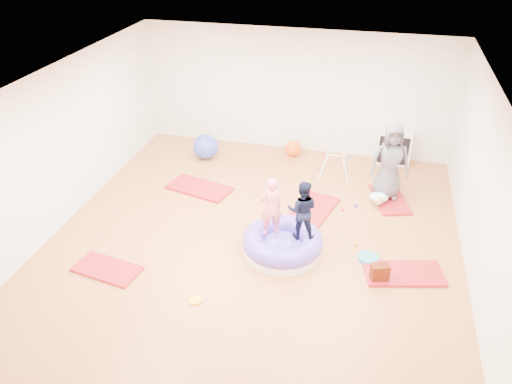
# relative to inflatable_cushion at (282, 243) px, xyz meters

# --- Properties ---
(room) EXTENTS (7.01, 8.01, 2.81)m
(room) POSITION_rel_inflatable_cushion_xyz_m (-0.54, 0.03, 1.23)
(room) COLOR #BC6D3F
(room) RESTS_ON ground
(gym_mat_front_left) EXTENTS (1.15, 0.71, 0.04)m
(gym_mat_front_left) POSITION_rel_inflatable_cushion_xyz_m (-2.64, -1.17, -0.14)
(gym_mat_front_left) COLOR #A62417
(gym_mat_front_left) RESTS_ON ground
(gym_mat_mid_left) EXTENTS (1.40, 0.94, 0.05)m
(gym_mat_mid_left) POSITION_rel_inflatable_cushion_xyz_m (-2.06, 1.64, -0.14)
(gym_mat_mid_left) COLOR #A62417
(gym_mat_mid_left) RESTS_ON ground
(gym_mat_center_back) EXTENTS (0.98, 1.45, 0.06)m
(gym_mat_center_back) POSITION_rel_inflatable_cushion_xyz_m (0.30, 1.32, -0.14)
(gym_mat_center_back) COLOR #A62417
(gym_mat_center_back) RESTS_ON ground
(gym_mat_right) EXTENTS (1.33, 0.89, 0.05)m
(gym_mat_right) POSITION_rel_inflatable_cushion_xyz_m (1.99, -0.14, -0.14)
(gym_mat_right) COLOR #A62417
(gym_mat_right) RESTS_ON ground
(gym_mat_rear_right) EXTENTS (0.88, 1.26, 0.05)m
(gym_mat_rear_right) POSITION_rel_inflatable_cushion_xyz_m (1.74, 2.14, -0.14)
(gym_mat_rear_right) COLOR #A62417
(gym_mat_rear_right) RESTS_ON ground
(inflatable_cushion) EXTENTS (1.36, 1.36, 0.43)m
(inflatable_cushion) POSITION_rel_inflatable_cushion_xyz_m (0.00, 0.00, 0.00)
(inflatable_cushion) COLOR white
(inflatable_cushion) RESTS_ON ground
(child_pink) EXTENTS (0.46, 0.40, 1.05)m
(child_pink) POSITION_rel_inflatable_cushion_xyz_m (-0.21, -0.01, 0.75)
(child_pink) COLOR #FF727D
(child_pink) RESTS_ON inflatable_cushion
(child_navy) EXTENTS (0.53, 0.43, 1.03)m
(child_navy) POSITION_rel_inflatable_cushion_xyz_m (0.30, 0.03, 0.74)
(child_navy) COLOR black
(child_navy) RESTS_ON inflatable_cushion
(adult_caregiver) EXTENTS (0.83, 0.63, 1.53)m
(adult_caregiver) POSITION_rel_inflatable_cushion_xyz_m (1.64, 2.21, 0.65)
(adult_caregiver) COLOR #504F59
(adult_caregiver) RESTS_ON gym_mat_rear_right
(infant) EXTENTS (0.36, 0.36, 0.21)m
(infant) POSITION_rel_inflatable_cushion_xyz_m (1.52, 1.90, -0.01)
(infant) COLOR #BCECFE
(infant) RESTS_ON gym_mat_rear_right
(ball_pit_balls) EXTENTS (1.22, 2.42, 0.07)m
(ball_pit_balls) POSITION_rel_inflatable_cushion_xyz_m (0.68, 1.08, -0.13)
(ball_pit_balls) COLOR #E52740
(ball_pit_balls) RESTS_ON ground
(exercise_ball_blue) EXTENTS (0.58, 0.58, 0.58)m
(exercise_ball_blue) POSITION_rel_inflatable_cushion_xyz_m (-2.39, 3.03, 0.12)
(exercise_ball_blue) COLOR #3249BC
(exercise_ball_blue) RESTS_ON ground
(exercise_ball_orange) EXTENTS (0.37, 0.37, 0.37)m
(exercise_ball_orange) POSITION_rel_inflatable_cushion_xyz_m (-0.48, 3.63, 0.02)
(exercise_ball_orange) COLOR #F95B11
(exercise_ball_orange) RESTS_ON ground
(infant_play_gym) EXTENTS (0.67, 0.63, 0.51)m
(infant_play_gym) POSITION_rel_inflatable_cushion_xyz_m (0.57, 2.86, 0.18)
(infant_play_gym) COLOR white
(infant_play_gym) RESTS_ON ground
(cube_shelf) EXTENTS (0.75, 0.37, 0.75)m
(cube_shelf) POSITION_rel_inflatable_cushion_xyz_m (1.75, 3.82, 0.21)
(cube_shelf) COLOR white
(cube_shelf) RESTS_ON ground
(balance_disc) EXTENTS (0.34, 0.34, 0.08)m
(balance_disc) POSITION_rel_inflatable_cushion_xyz_m (1.42, 0.11, -0.13)
(balance_disc) COLOR teal
(balance_disc) RESTS_ON ground
(backpack) EXTENTS (0.31, 0.24, 0.31)m
(backpack) POSITION_rel_inflatable_cushion_xyz_m (1.61, -0.38, -0.01)
(backpack) COLOR maroon
(backpack) RESTS_ON ground
(yellow_toy) EXTENTS (0.19, 0.19, 0.03)m
(yellow_toy) POSITION_rel_inflatable_cushion_xyz_m (-1.01, -1.50, -0.15)
(yellow_toy) COLOR #E7B400
(yellow_toy) RESTS_ON ground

